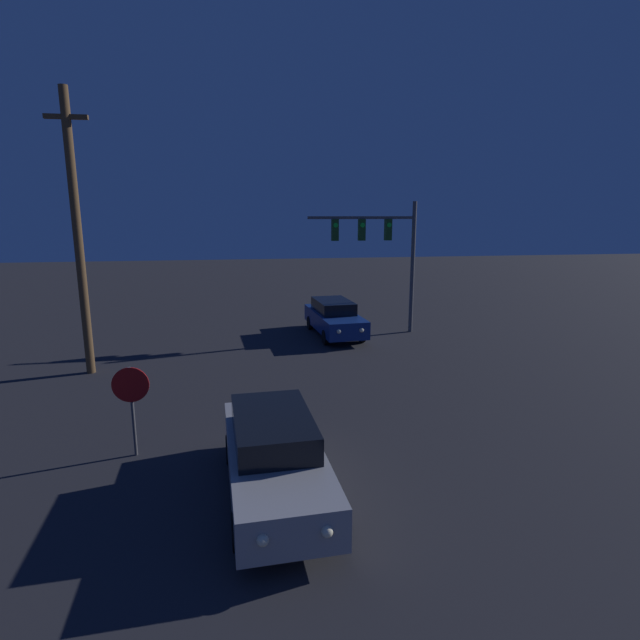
{
  "coord_description": "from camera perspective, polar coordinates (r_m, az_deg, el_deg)",
  "views": [
    {
      "loc": [
        -2.45,
        0.49,
        5.2
      ],
      "look_at": [
        0.0,
        15.26,
        2.02
      ],
      "focal_mm": 28.0,
      "sensor_mm": 36.0,
      "label": 1
    }
  ],
  "objects": [
    {
      "name": "stop_sign",
      "position": [
        11.54,
        -20.76,
        -7.97
      ],
      "size": [
        0.78,
        0.07,
        2.02
      ],
      "color": "#4C4C51",
      "rests_on": "ground_plane"
    },
    {
      "name": "utility_pole",
      "position": [
        17.75,
        -25.97,
        8.91
      ],
      "size": [
        1.27,
        0.28,
        8.98
      ],
      "color": "brown",
      "rests_on": "ground_plane"
    },
    {
      "name": "car_near",
      "position": [
        9.7,
        -5.24,
        -15.08
      ],
      "size": [
        1.91,
        4.79,
        1.52
      ],
      "rotation": [
        0.0,
        0.0,
        3.19
      ],
      "color": "#99999E",
      "rests_on": "ground_plane"
    },
    {
      "name": "traffic_signal_mast",
      "position": [
        21.91,
        7.15,
        8.65
      ],
      "size": [
        4.74,
        0.3,
        5.75
      ],
      "color": "#4C4C51",
      "rests_on": "ground_plane"
    },
    {
      "name": "car_far",
      "position": [
        21.74,
        1.64,
        0.3
      ],
      "size": [
        2.03,
        4.82,
        1.52
      ],
      "rotation": [
        0.0,
        0.0,
        3.22
      ],
      "color": "navy",
      "rests_on": "ground_plane"
    }
  ]
}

